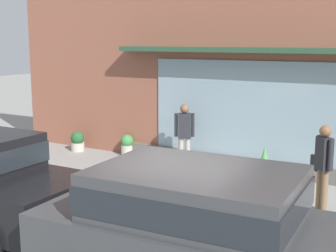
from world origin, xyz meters
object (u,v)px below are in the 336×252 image
at_px(pedestrian_passerby, 184,132).
at_px(potted_plant_near_hydrant, 127,145).
at_px(fire_hydrant, 275,185).
at_px(pedestrian_with_handbag, 323,162).
at_px(potted_plant_corner_tall, 78,141).
at_px(parked_car_dark_gray, 206,230).
at_px(potted_plant_window_right, 264,164).

xyz_separation_m(pedestrian_passerby, potted_plant_near_hydrant, (-2.07, 0.51, -0.65)).
height_order(fire_hydrant, potted_plant_near_hydrant, fire_hydrant).
relative_size(pedestrian_with_handbag, potted_plant_corner_tall, 2.88).
height_order(pedestrian_with_handbag, potted_plant_corner_tall, pedestrian_with_handbag).
bearing_deg(potted_plant_near_hydrant, parked_car_dark_gray, -47.56).
relative_size(fire_hydrant, potted_plant_near_hydrant, 1.55).
bearing_deg(pedestrian_passerby, parked_car_dark_gray, -89.00).
bearing_deg(potted_plant_window_right, potted_plant_near_hydrant, 175.37).
relative_size(potted_plant_near_hydrant, potted_plant_window_right, 0.74).
distance_m(pedestrian_passerby, potted_plant_window_right, 2.06).
bearing_deg(parked_car_dark_gray, potted_plant_corner_tall, 138.03).
distance_m(fire_hydrant, potted_plant_corner_tall, 6.61).
xyz_separation_m(parked_car_dark_gray, potted_plant_near_hydrant, (-5.16, 5.64, -0.64)).
bearing_deg(pedestrian_with_handbag, parked_car_dark_gray, 129.63).
distance_m(fire_hydrant, pedestrian_with_handbag, 0.97).
distance_m(parked_car_dark_gray, potted_plant_window_right, 5.46).
distance_m(pedestrian_with_handbag, parked_car_dark_gray, 3.96).
distance_m(potted_plant_near_hydrant, potted_plant_window_right, 4.05).
xyz_separation_m(potted_plant_near_hydrant, potted_plant_window_right, (4.04, -0.33, 0.08)).
bearing_deg(potted_plant_corner_tall, pedestrian_passerby, -3.42).
xyz_separation_m(pedestrian_with_handbag, parked_car_dark_gray, (-0.46, -3.93, -0.01)).
distance_m(pedestrian_passerby, potted_plant_corner_tall, 3.67).
distance_m(parked_car_dark_gray, potted_plant_corner_tall, 8.59).
xyz_separation_m(pedestrian_passerby, potted_plant_corner_tall, (-3.60, 0.22, -0.67)).
height_order(pedestrian_with_handbag, pedestrian_passerby, same).
distance_m(fire_hydrant, potted_plant_window_right, 1.90).
xyz_separation_m(fire_hydrant, parked_car_dark_gray, (0.31, -3.59, 0.47)).
distance_m(pedestrian_with_handbag, potted_plant_window_right, 2.17).
bearing_deg(potted_plant_corner_tall, potted_plant_near_hydrant, 10.75).
distance_m(potted_plant_near_hydrant, potted_plant_corner_tall, 1.56).
xyz_separation_m(parked_car_dark_gray, potted_plant_window_right, (-1.12, 5.31, -0.56)).
relative_size(pedestrian_with_handbag, parked_car_dark_gray, 0.37).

